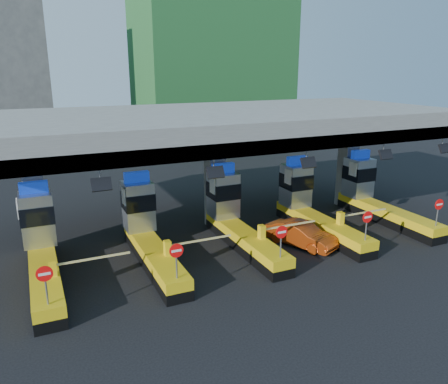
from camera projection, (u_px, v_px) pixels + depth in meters
name	position (u px, v px, depth m)	size (l,w,h in m)	color
ground	(236.00, 242.00, 24.40)	(120.00, 120.00, 0.00)	black
toll_canopy	(215.00, 126.00, 25.22)	(28.00, 12.09, 7.00)	slate
toll_lane_far_left	(41.00, 247.00, 20.28)	(4.43, 8.00, 4.16)	black
toll_lane_left	(146.00, 231.00, 22.27)	(4.43, 8.00, 4.16)	black
toll_lane_center	(234.00, 217.00, 24.26)	(4.43, 8.00, 4.16)	black
toll_lane_right	(309.00, 206.00, 26.25)	(4.43, 8.00, 4.16)	black
toll_lane_far_right	(373.00, 196.00, 28.24)	(4.43, 8.00, 4.16)	black
bg_building_scaffold	(211.00, 28.00, 53.30)	(18.00, 12.00, 28.00)	#1E5926
red_car	(301.00, 234.00, 23.77)	(1.39, 3.98, 1.31)	#A1350C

